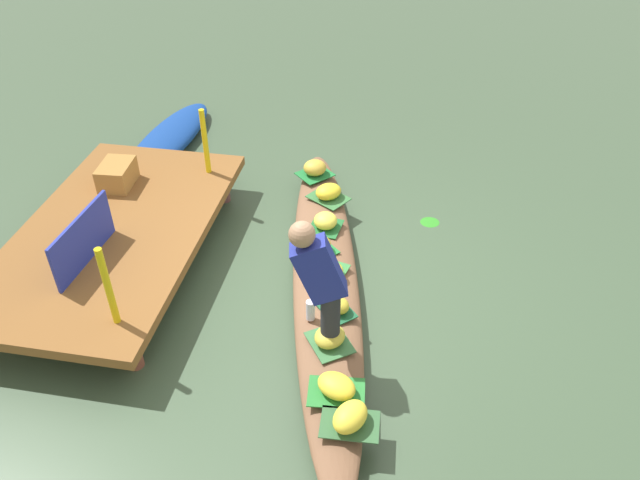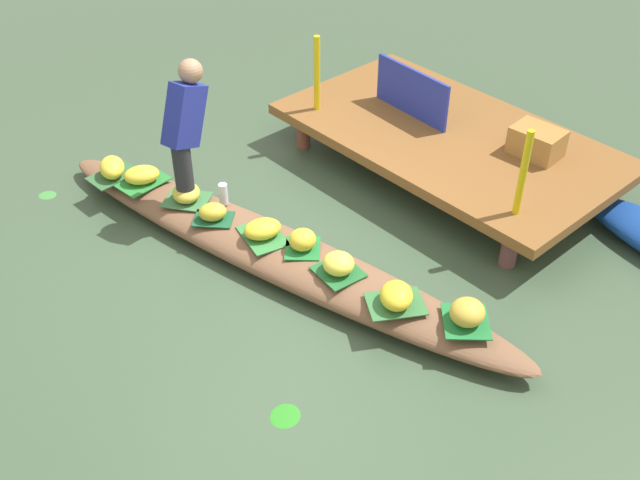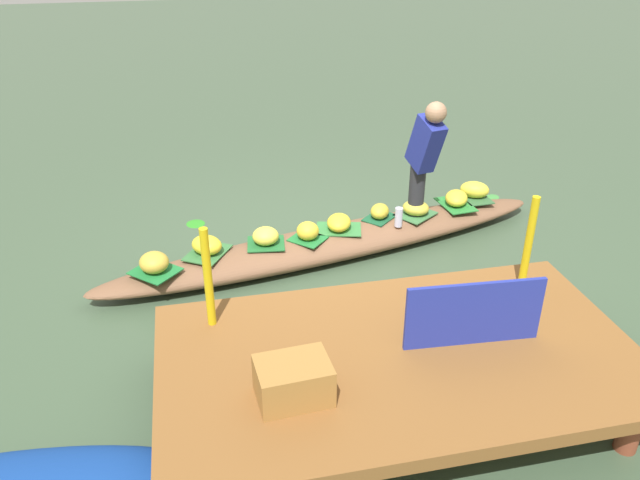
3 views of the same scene
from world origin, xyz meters
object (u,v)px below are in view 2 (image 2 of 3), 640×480
object	(u,v)px
banana_bunch_1	(142,175)
banana_bunch_2	(467,312)
banana_bunch_6	(186,193)
banana_bunch_8	(213,212)
water_bottle	(223,194)
banana_bunch_3	(339,263)
banana_bunch_7	(112,167)
banana_bunch_0	(302,240)
produce_crate	(537,142)
market_banner	(412,92)
vendor_person	(185,126)
banana_bunch_5	(396,296)
vendor_boat	(271,250)
banana_bunch_4	(263,229)

from	to	relation	value
banana_bunch_1	banana_bunch_2	size ratio (longest dim) A/B	1.17
banana_bunch_1	banana_bunch_6	xyz separation A→B (m)	(0.50, 0.13, -0.00)
banana_bunch_8	water_bottle	bearing A→B (deg)	121.75
banana_bunch_3	banana_bunch_7	xyz separation A→B (m)	(-2.36, -0.58, 0.01)
banana_bunch_0	banana_bunch_3	size ratio (longest dim) A/B	0.90
banana_bunch_3	produce_crate	distance (m)	2.32
banana_bunch_2	banana_bunch_3	size ratio (longest dim) A/B	1.08
banana_bunch_1	market_banner	xyz separation A→B (m)	(0.97, 2.47, 0.34)
banana_bunch_2	vendor_person	bearing A→B (deg)	-168.63
banana_bunch_1	banana_bunch_5	xyz separation A→B (m)	(2.64, 0.50, 0.01)
banana_bunch_3	vendor_person	distance (m)	1.73
banana_bunch_8	vendor_boat	bearing A→B (deg)	20.02
banana_bunch_1	banana_bunch_2	distance (m)	3.19
vendor_boat	water_bottle	xyz separation A→B (m)	(-0.65, 0.02, 0.22)
vendor_boat	banana_bunch_1	world-z (taller)	banana_bunch_1
vendor_boat	banana_bunch_2	size ratio (longest dim) A/B	17.72
vendor_boat	vendor_person	distance (m)	1.24
banana_bunch_0	banana_bunch_6	world-z (taller)	banana_bunch_0
banana_bunch_5	banana_bunch_6	size ratio (longest dim) A/B	1.10
banana_bunch_7	banana_bunch_8	distance (m)	1.19
banana_bunch_5	banana_bunch_2	bearing A→B (deg)	27.14
vendor_person	banana_bunch_7	bearing A→B (deg)	-154.83
banana_bunch_8	water_bottle	xyz separation A→B (m)	(-0.13, 0.21, 0.02)
banana_bunch_1	banana_bunch_2	bearing A→B (deg)	13.42
banana_bunch_2	banana_bunch_7	bearing A→B (deg)	-165.35
banana_bunch_1	banana_bunch_7	bearing A→B (deg)	-152.33
banana_bunch_0	banana_bunch_1	xyz separation A→B (m)	(-1.69, -0.43, -0.01)
banana_bunch_0	vendor_person	xyz separation A→B (m)	(-1.20, -0.22, 0.61)
banana_bunch_1	banana_bunch_4	xyz separation A→B (m)	(1.35, 0.30, -0.00)
banana_bunch_6	market_banner	distance (m)	2.41
banana_bunch_3	produce_crate	size ratio (longest dim) A/B	0.56
vendor_boat	produce_crate	size ratio (longest dim) A/B	10.71
banana_bunch_1	produce_crate	xyz separation A→B (m)	(2.24, 2.75, 0.23)
vendor_person	banana_bunch_2	bearing A→B (deg)	11.37
banana_bunch_4	banana_bunch_3	bearing A→B (deg)	11.22
banana_bunch_3	banana_bunch_4	distance (m)	0.76
banana_bunch_2	market_banner	distance (m)	2.77
banana_bunch_6	water_bottle	size ratio (longest dim) A/B	1.39
vendor_boat	banana_bunch_5	world-z (taller)	banana_bunch_5
banana_bunch_0	water_bottle	bearing A→B (deg)	-174.71
water_bottle	produce_crate	world-z (taller)	produce_crate
vendor_person	banana_bunch_5	bearing A→B (deg)	7.64
banana_bunch_2	vendor_person	world-z (taller)	vendor_person
banana_bunch_0	banana_bunch_4	bearing A→B (deg)	-158.13
market_banner	produce_crate	size ratio (longest dim) A/B	2.14
banana_bunch_1	banana_bunch_3	xyz separation A→B (m)	(2.09, 0.44, 0.01)
water_bottle	produce_crate	size ratio (longest dim) A/B	0.44
banana_bunch_5	water_bottle	size ratio (longest dim) A/B	1.53
banana_bunch_8	banana_bunch_7	bearing A→B (deg)	-166.52
banana_bunch_2	banana_bunch_7	xyz separation A→B (m)	(-3.37, -0.88, -0.00)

